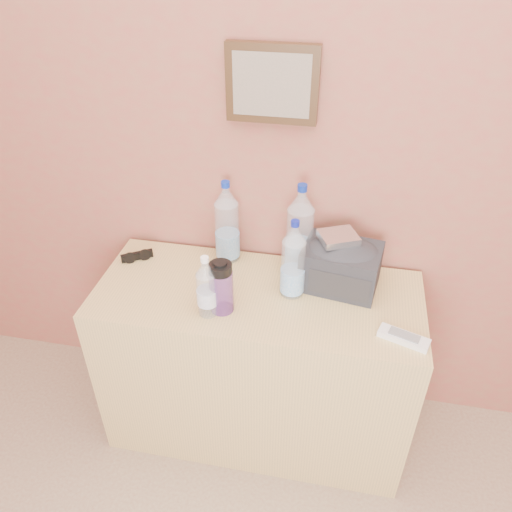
{
  "coord_description": "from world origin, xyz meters",
  "views": [
    {
      "loc": [
        0.01,
        0.38,
        1.87
      ],
      "look_at": [
        -0.25,
        1.71,
        0.91
      ],
      "focal_mm": 35.0,
      "sensor_mm": 36.0,
      "label": 1
    }
  ],
  "objects_px": {
    "nalgene_bottle": "(221,287)",
    "ac_remote": "(404,338)",
    "pet_large_c": "(300,234)",
    "pet_small": "(207,289)",
    "toiletry_bag": "(341,264)",
    "pet_large_b": "(227,226)",
    "dresser": "(257,364)",
    "pet_large_d": "(293,263)",
    "foil_packet": "(338,237)",
    "sunglasses": "(137,256)"
  },
  "relations": [
    {
      "from": "toiletry_bag",
      "to": "pet_large_b",
      "type": "bearing_deg",
      "value": 177.46
    },
    {
      "from": "pet_large_b",
      "to": "pet_small",
      "type": "distance_m",
      "value": 0.33
    },
    {
      "from": "nalgene_bottle",
      "to": "dresser",
      "type": "bearing_deg",
      "value": 46.46
    },
    {
      "from": "pet_large_d",
      "to": "toiletry_bag",
      "type": "distance_m",
      "value": 0.19
    },
    {
      "from": "pet_large_b",
      "to": "pet_small",
      "type": "height_order",
      "value": "pet_large_b"
    },
    {
      "from": "pet_large_d",
      "to": "foil_packet",
      "type": "xyz_separation_m",
      "value": [
        0.14,
        0.09,
        0.06
      ]
    },
    {
      "from": "dresser",
      "to": "nalgene_bottle",
      "type": "height_order",
      "value": "nalgene_bottle"
    },
    {
      "from": "nalgene_bottle",
      "to": "pet_large_b",
      "type": "bearing_deg",
      "value": 99.98
    },
    {
      "from": "nalgene_bottle",
      "to": "foil_packet",
      "type": "bearing_deg",
      "value": 31.82
    },
    {
      "from": "dresser",
      "to": "ac_remote",
      "type": "bearing_deg",
      "value": -15.84
    },
    {
      "from": "foil_packet",
      "to": "sunglasses",
      "type": "bearing_deg",
      "value": -179.58
    },
    {
      "from": "pet_large_b",
      "to": "toiletry_bag",
      "type": "xyz_separation_m",
      "value": [
        0.44,
        -0.09,
        -0.06
      ]
    },
    {
      "from": "pet_small",
      "to": "pet_large_c",
      "type": "bearing_deg",
      "value": 48.8
    },
    {
      "from": "pet_large_c",
      "to": "pet_large_d",
      "type": "relative_size",
      "value": 1.19
    },
    {
      "from": "dresser",
      "to": "pet_large_c",
      "type": "xyz_separation_m",
      "value": [
        0.12,
        0.17,
        0.52
      ]
    },
    {
      "from": "pet_large_c",
      "to": "pet_large_d",
      "type": "height_order",
      "value": "pet_large_c"
    },
    {
      "from": "pet_large_d",
      "to": "dresser",
      "type": "bearing_deg",
      "value": -167.44
    },
    {
      "from": "ac_remote",
      "to": "toiletry_bag",
      "type": "distance_m",
      "value": 0.34
    },
    {
      "from": "pet_large_b",
      "to": "ac_remote",
      "type": "xyz_separation_m",
      "value": [
        0.66,
        -0.34,
        -0.14
      ]
    },
    {
      "from": "pet_large_b",
      "to": "pet_small",
      "type": "relative_size",
      "value": 1.43
    },
    {
      "from": "dresser",
      "to": "sunglasses",
      "type": "relative_size",
      "value": 9.52
    },
    {
      "from": "pet_large_d",
      "to": "sunglasses",
      "type": "height_order",
      "value": "pet_large_d"
    },
    {
      "from": "foil_packet",
      "to": "dresser",
      "type": "bearing_deg",
      "value": -155.62
    },
    {
      "from": "pet_large_c",
      "to": "toiletry_bag",
      "type": "height_order",
      "value": "pet_large_c"
    },
    {
      "from": "pet_small",
      "to": "toiletry_bag",
      "type": "xyz_separation_m",
      "value": [
        0.43,
        0.24,
        -0.01
      ]
    },
    {
      "from": "foil_packet",
      "to": "pet_large_b",
      "type": "bearing_deg",
      "value": 169.71
    },
    {
      "from": "pet_large_d",
      "to": "pet_small",
      "type": "relative_size",
      "value": 1.3
    },
    {
      "from": "toiletry_bag",
      "to": "foil_packet",
      "type": "relative_size",
      "value": 2.13
    },
    {
      "from": "pet_large_c",
      "to": "sunglasses",
      "type": "relative_size",
      "value": 2.9
    },
    {
      "from": "ac_remote",
      "to": "foil_packet",
      "type": "distance_m",
      "value": 0.4
    },
    {
      "from": "pet_large_d",
      "to": "nalgene_bottle",
      "type": "xyz_separation_m",
      "value": [
        -0.22,
        -0.13,
        -0.04
      ]
    },
    {
      "from": "pet_large_d",
      "to": "ac_remote",
      "type": "relative_size",
      "value": 1.87
    },
    {
      "from": "pet_large_b",
      "to": "nalgene_bottle",
      "type": "bearing_deg",
      "value": -80.02
    },
    {
      "from": "pet_large_b",
      "to": "pet_large_d",
      "type": "bearing_deg",
      "value": -31.48
    },
    {
      "from": "sunglasses",
      "to": "ac_remote",
      "type": "relative_size",
      "value": 0.77
    },
    {
      "from": "sunglasses",
      "to": "toiletry_bag",
      "type": "xyz_separation_m",
      "value": [
        0.78,
        -0.01,
        0.07
      ]
    },
    {
      "from": "ac_remote",
      "to": "toiletry_bag",
      "type": "relative_size",
      "value": 0.6
    },
    {
      "from": "toiletry_bag",
      "to": "ac_remote",
      "type": "bearing_deg",
      "value": -39.6
    },
    {
      "from": "pet_large_c",
      "to": "pet_small",
      "type": "relative_size",
      "value": 1.55
    },
    {
      "from": "pet_large_c",
      "to": "ac_remote",
      "type": "bearing_deg",
      "value": -39.57
    },
    {
      "from": "toiletry_bag",
      "to": "foil_packet",
      "type": "xyz_separation_m",
      "value": [
        -0.02,
        0.01,
        0.1
      ]
    },
    {
      "from": "nalgene_bottle",
      "to": "pet_large_d",
      "type": "bearing_deg",
      "value": 31.14
    },
    {
      "from": "nalgene_bottle",
      "to": "ac_remote",
      "type": "distance_m",
      "value": 0.61
    },
    {
      "from": "pet_large_d",
      "to": "foil_packet",
      "type": "height_order",
      "value": "pet_large_d"
    },
    {
      "from": "sunglasses",
      "to": "foil_packet",
      "type": "bearing_deg",
      "value": -32.36
    },
    {
      "from": "dresser",
      "to": "sunglasses",
      "type": "height_order",
      "value": "sunglasses"
    },
    {
      "from": "pet_large_d",
      "to": "toiletry_bag",
      "type": "xyz_separation_m",
      "value": [
        0.16,
        0.08,
        -0.04
      ]
    },
    {
      "from": "pet_large_d",
      "to": "sunglasses",
      "type": "bearing_deg",
      "value": 172.04
    },
    {
      "from": "pet_large_c",
      "to": "toiletry_bag",
      "type": "relative_size",
      "value": 1.34
    },
    {
      "from": "pet_large_c",
      "to": "nalgene_bottle",
      "type": "xyz_separation_m",
      "value": [
        -0.22,
        -0.28,
        -0.06
      ]
    }
  ]
}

